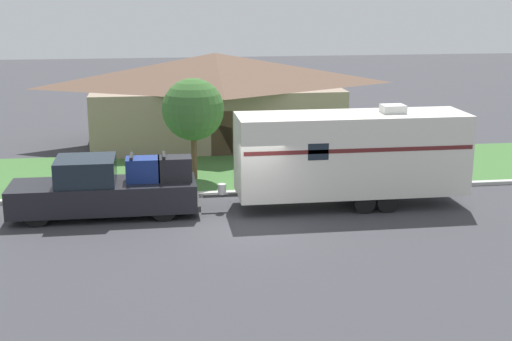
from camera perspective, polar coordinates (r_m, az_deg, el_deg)
ground_plane at (r=23.20m, az=-0.46°, el=-4.49°), size 120.00×120.00×0.00m
curb_strip at (r=26.73m, az=-1.54°, el=-1.79°), size 80.00×0.30×0.14m
lawn_strip at (r=30.25m, az=-2.34°, el=0.00°), size 80.00×7.00×0.03m
house_across_street at (r=35.53m, az=-3.25°, el=5.92°), size 12.88×6.73×4.47m
pickup_truck at (r=24.54m, az=-11.93°, el=-1.48°), size 6.31×2.01×2.10m
travel_trailer at (r=25.17m, az=7.64°, el=1.35°), size 9.24×2.25×3.58m
mailbox at (r=27.25m, az=-0.37°, el=0.64°), size 0.48×0.20×1.35m
tree_in_yard at (r=28.42m, az=-5.06°, el=4.87°), size 2.47×2.47×4.10m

